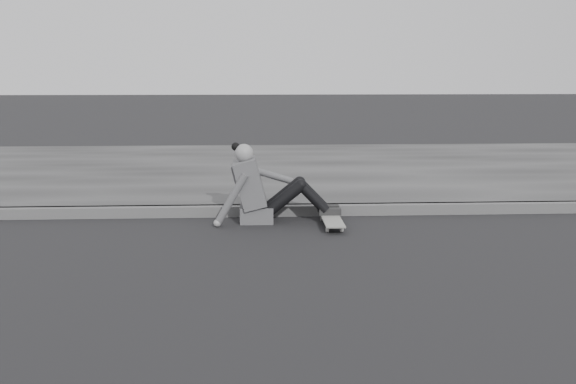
% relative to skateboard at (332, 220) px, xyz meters
% --- Properties ---
extents(ground, '(80.00, 80.00, 0.00)m').
position_rel_skateboard_xyz_m(ground, '(-0.24, -2.03, -0.07)').
color(ground, black).
rests_on(ground, ground).
extents(curb, '(24.00, 0.16, 0.12)m').
position_rel_skateboard_xyz_m(curb, '(-0.24, 0.55, -0.01)').
color(curb, '#4D4D4D').
rests_on(curb, ground).
extents(sidewalk, '(24.00, 6.00, 0.12)m').
position_rel_skateboard_xyz_m(sidewalk, '(-0.24, 3.57, -0.01)').
color(sidewalk, '#313131').
rests_on(sidewalk, ground).
extents(skateboard, '(0.20, 0.78, 0.09)m').
position_rel_skateboard_xyz_m(skateboard, '(0.00, 0.00, 0.00)').
color(skateboard, '#A4A49F').
rests_on(skateboard, ground).
extents(seated_woman, '(1.38, 0.46, 0.88)m').
position_rel_skateboard_xyz_m(seated_woman, '(-0.73, 0.25, 0.29)').
color(seated_woman, '#4A4A4C').
rests_on(seated_woman, ground).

